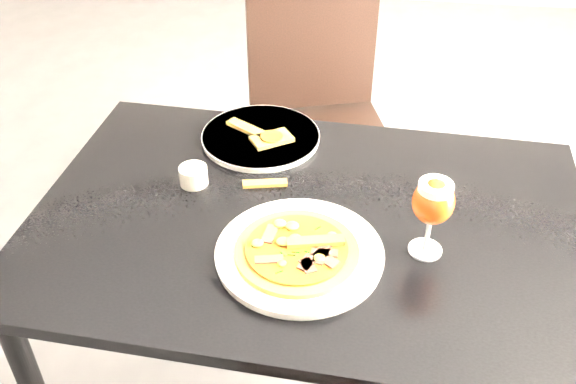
# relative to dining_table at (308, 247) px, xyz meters

# --- Properties ---
(ground) EXTENTS (6.00, 6.00, 0.00)m
(ground) POSITION_rel_dining_table_xyz_m (-0.13, 0.33, -0.66)
(ground) COLOR #4D4D50
(ground) RESTS_ON ground
(dining_table) EXTENTS (1.24, 0.85, 0.75)m
(dining_table) POSITION_rel_dining_table_xyz_m (0.00, 0.00, 0.00)
(dining_table) COLOR black
(dining_table) RESTS_ON ground
(chair_far) EXTENTS (0.56, 0.56, 0.97)m
(chair_far) POSITION_rel_dining_table_xyz_m (-0.05, 0.76, -0.13)
(chair_far) COLOR black
(chair_far) RESTS_ON ground
(plate_main) EXTENTS (0.40, 0.40, 0.02)m
(plate_main) POSITION_rel_dining_table_xyz_m (-0.00, -0.13, 0.10)
(plate_main) COLOR white
(plate_main) RESTS_ON dining_table
(pizza) EXTENTS (0.25, 0.25, 0.03)m
(pizza) POSITION_rel_dining_table_xyz_m (-0.01, -0.14, 0.12)
(pizza) COLOR olive
(pizza) RESTS_ON plate_main
(plate_second) EXTENTS (0.36, 0.36, 0.02)m
(plate_second) POSITION_rel_dining_table_xyz_m (-0.16, 0.29, 0.10)
(plate_second) COLOR white
(plate_second) RESTS_ON dining_table
(crust_scraps) EXTENTS (0.19, 0.14, 0.01)m
(crust_scraps) POSITION_rel_dining_table_xyz_m (-0.15, 0.28, 0.11)
(crust_scraps) COLOR olive
(crust_scraps) RESTS_ON plate_second
(loose_crust) EXTENTS (0.11, 0.05, 0.01)m
(loose_crust) POSITION_rel_dining_table_xyz_m (-0.11, 0.10, 0.09)
(loose_crust) COLOR olive
(loose_crust) RESTS_ON dining_table
(sauce_cup) EXTENTS (0.07, 0.07, 0.04)m
(sauce_cup) POSITION_rel_dining_table_xyz_m (-0.28, 0.08, 0.11)
(sauce_cup) COLOR beige
(sauce_cup) RESTS_ON dining_table
(beer_glass) EXTENTS (0.08, 0.08, 0.17)m
(beer_glass) POSITION_rel_dining_table_xyz_m (0.25, -0.07, 0.21)
(beer_glass) COLOR silver
(beer_glass) RESTS_ON dining_table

